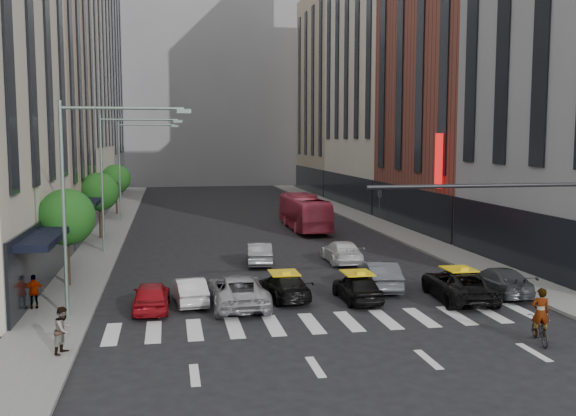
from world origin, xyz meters
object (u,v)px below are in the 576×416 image
motorcycle (540,330)px  pedestrian_near (63,330)px  taxi_left (284,286)px  bus (304,212)px  streetlamp_near (87,180)px  streetlamp_far (130,158)px  streetlamp_mid (116,165)px  pedestrian_far (34,292)px  car_white_front (189,291)px  car_red (151,296)px  taxi_center (357,287)px

motorcycle → pedestrian_near: (-17.19, 1.64, 0.49)m
taxi_left → bus: size_ratio=0.41×
streetlamp_near → taxi_left: (8.66, 1.74, -5.29)m
streetlamp_far → streetlamp_mid: bearing=-90.0°
streetlamp_mid → bus: 17.43m
taxi_left → pedestrian_far: 11.22m
pedestrian_near → taxi_left: bearing=-30.6°
streetlamp_mid → car_white_front: size_ratio=2.39×
streetlamp_far → bus: 16.92m
car_white_front → car_red: bearing=23.0°
motorcycle → pedestrian_far: size_ratio=1.22×
streetlamp_near → pedestrian_near: (-0.36, -4.93, -4.93)m
streetlamp_far → taxi_left: bearing=-74.0°
motorcycle → bus: bearing=-70.5°
streetlamp_mid → car_white_front: (4.20, -14.35, -5.28)m
streetlamp_mid → car_white_front: bearing=-73.7°
taxi_center → motorcycle: size_ratio=2.10×
taxi_center → streetlamp_near: bearing=1.7°
bus → motorcycle: 31.21m
motorcycle → pedestrian_far: 21.00m
motorcycle → pedestrian_near: pedestrian_near is taller
streetlamp_mid → car_white_front: 15.85m
pedestrian_near → bus: bearing=-3.8°
streetlamp_near → motorcycle: size_ratio=4.85×
streetlamp_far → car_white_front: bearing=-82.1°
streetlamp_near → car_red: streetlamp_near is taller
bus → streetlamp_near: bearing=59.4°
pedestrian_far → car_white_front: bearing=169.1°
pedestrian_far → bus: bearing=-138.9°
streetlamp_near → motorcycle: 18.86m
taxi_center → motorcycle: bearing=122.6°
streetlamp_far → taxi_center: 33.94m
streetlamp_mid → car_white_front: streetlamp_mid is taller
taxi_left → pedestrian_near: (-9.01, -6.67, 0.36)m
car_red → bus: size_ratio=0.37×
car_red → car_white_front: car_red is taller
streetlamp_near → car_red: 5.85m
streetlamp_mid → streetlamp_far: bearing=90.0°
streetlamp_mid → streetlamp_far: same height
streetlamp_far → motorcycle: streetlamp_far is taller
pedestrian_near → car_red: bearing=-3.9°
taxi_center → pedestrian_far: (-14.50, 0.82, 0.24)m
streetlamp_far → pedestrian_near: bearing=-90.6°
streetlamp_near → car_red: (2.50, 0.72, -5.24)m
car_red → bus: 26.70m
streetlamp_mid → motorcycle: bearing=-53.3°
streetlamp_mid → bus: (14.53, 8.55, -4.45)m
streetlamp_mid → taxi_center: size_ratio=2.30×
pedestrian_near → motorcycle: bearing=-72.5°
car_white_front → taxi_center: taxi_center is taller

